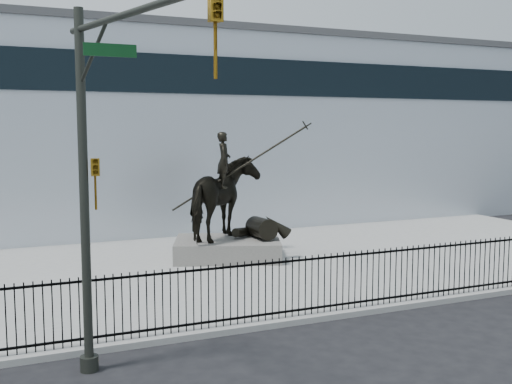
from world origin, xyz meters
name	(u,v)px	position (x,y,z in m)	size (l,w,h in m)	color
ground	(390,328)	(0.00, 0.00, 0.00)	(120.00, 120.00, 0.00)	black
plaza	(269,264)	(0.00, 7.00, 0.07)	(30.00, 12.00, 0.15)	gray
building	(170,133)	(0.00, 20.00, 4.50)	(44.00, 14.00, 9.00)	silver
picket_fence	(362,279)	(0.00, 1.25, 0.90)	(22.10, 0.10, 1.50)	black
statue_plinth	(228,249)	(-1.14, 8.11, 0.49)	(3.68, 2.53, 0.69)	#5F5C56
equestrian_statue	(229,199)	(-1.07, 8.08, 2.28)	(4.45, 3.59, 3.99)	black
traffic_signal_left	(103,170)	(-6.75, -0.62, 4.03)	(1.52, 4.84, 7.00)	#272A24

